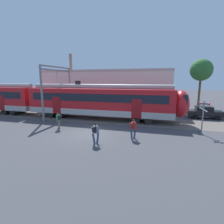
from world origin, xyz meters
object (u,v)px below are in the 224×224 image
Objects in this scene: commuter_train at (40,99)px; pedestrian_green at (59,119)px; pedestrian_grey at (95,131)px; parked_car_black at (205,112)px; pedestrian_red at (133,127)px; crossing_signal at (203,112)px.

commuter_train is 22.83× the size of pedestrian_green.
pedestrian_grey is (5.03, -2.90, 0.00)m from pedestrian_green.
parked_car_black is at bearing 31.95° from pedestrian_green.
pedestrian_green is 5.81m from pedestrian_grey.
commuter_train is at bearing 155.55° from pedestrian_red.
crossing_signal is (-1.74, -7.33, 1.23)m from parked_car_black.
pedestrian_red is at bearing -152.17° from crossing_signal.
pedestrian_red reaches higher than parked_car_black.
commuter_train is 8.35m from pedestrian_green.
crossing_signal reaches higher than pedestrian_grey.
pedestrian_grey is at bearing -36.13° from commuter_train.
commuter_train reaches higher than pedestrian_grey.
commuter_train is 9.38× the size of parked_car_black.
pedestrian_grey is 0.41× the size of parked_car_black.
commuter_train is 19.93m from crossing_signal.
parked_car_black is (7.52, 10.39, -0.21)m from pedestrian_red.
crossing_signal is (13.39, 2.10, 1.02)m from pedestrian_green.
pedestrian_green and pedestrian_red have the same top height.
pedestrian_green is 0.41× the size of parked_car_black.
pedestrian_grey is (11.31, -8.26, -1.26)m from commuter_train.
crossing_signal is at bearing -103.32° from parked_car_black.
pedestrian_red is at bearing 37.09° from pedestrian_grey.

